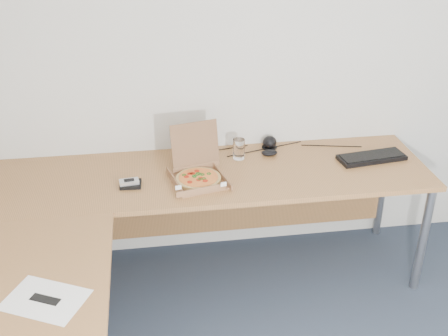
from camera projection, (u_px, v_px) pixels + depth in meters
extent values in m
cube|color=#A26B3B|center=(212.00, 175.00, 3.19)|extent=(2.50, 0.70, 0.03)
cube|color=#A26B3B|center=(14.00, 328.00, 2.11)|extent=(0.70, 1.50, 0.03)
cylinder|color=gray|center=(382.00, 189.00, 3.78)|extent=(0.05, 0.05, 0.70)
cube|color=#8D603E|center=(199.00, 181.00, 3.09)|extent=(0.28, 0.28, 0.01)
cube|color=#8D603E|center=(195.00, 146.00, 3.16)|extent=(0.28, 0.06, 0.27)
cylinder|color=tan|center=(199.00, 179.00, 3.08)|extent=(0.25, 0.25, 0.02)
cylinder|color=red|center=(198.00, 177.00, 3.08)|extent=(0.22, 0.22, 0.00)
cylinder|color=white|center=(239.00, 149.00, 3.32)|extent=(0.07, 0.07, 0.12)
cube|color=black|center=(372.00, 157.00, 3.33)|extent=(0.42, 0.20, 0.03)
ellipsoid|color=black|center=(269.00, 153.00, 3.38)|extent=(0.11, 0.08, 0.04)
cube|color=black|center=(131.00, 184.00, 3.05)|extent=(0.12, 0.10, 0.02)
cube|color=#B2B5BA|center=(129.00, 182.00, 3.03)|extent=(0.11, 0.07, 0.02)
cube|color=white|center=(45.00, 300.00, 2.23)|extent=(0.38, 0.34, 0.00)
ellipsoid|color=black|center=(270.00, 142.00, 3.46)|extent=(0.10, 0.10, 0.08)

